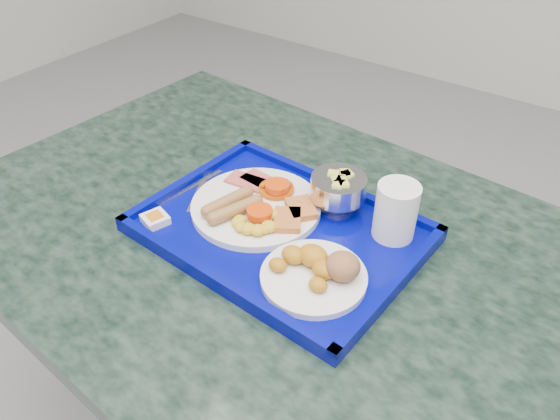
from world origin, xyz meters
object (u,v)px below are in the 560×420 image
object	(u,v)px
tray	(280,231)
fruit_bowl	(339,188)
table	(273,307)
main_plate	(258,206)
bread_plate	(318,271)
juice_cup	(396,210)

from	to	relation	value
tray	fruit_bowl	size ratio (longest dim) A/B	4.88
table	tray	bearing A→B (deg)	12.67
table	main_plate	xyz separation A→B (m)	(-0.05, 0.02, 0.22)
table	bread_plate	size ratio (longest dim) A/B	7.63
bread_plate	juice_cup	bearing A→B (deg)	74.19
main_plate	fruit_bowl	xyz separation A→B (m)	(0.11, 0.09, 0.03)
main_plate	fruit_bowl	world-z (taller)	fruit_bowl
tray	main_plate	distance (m)	0.06
juice_cup	table	bearing A→B (deg)	-150.61
tray	juice_cup	world-z (taller)	juice_cup
bread_plate	fruit_bowl	xyz separation A→B (m)	(-0.07, 0.18, 0.03)
fruit_bowl	bread_plate	bearing A→B (deg)	-68.60
bread_plate	juice_cup	size ratio (longest dim) A/B	1.67
table	tray	xyz separation A→B (m)	(0.01, 0.00, 0.21)
tray	bread_plate	distance (m)	0.14
tray	bread_plate	bearing A→B (deg)	-29.21
table	bread_plate	bearing A→B (deg)	-25.51
fruit_bowl	juice_cup	world-z (taller)	juice_cup
tray	fruit_bowl	distance (m)	0.13
table	juice_cup	size ratio (longest dim) A/B	12.74
table	fruit_bowl	xyz separation A→B (m)	(0.07, 0.11, 0.26)
main_plate	juice_cup	world-z (taller)	juice_cup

